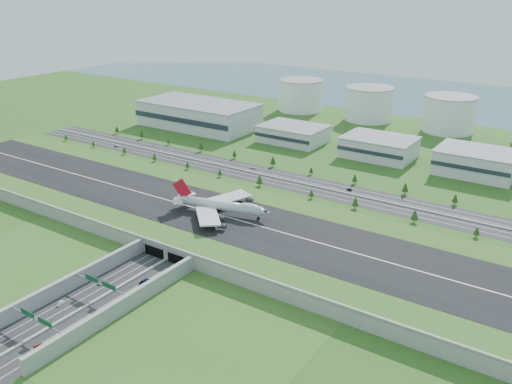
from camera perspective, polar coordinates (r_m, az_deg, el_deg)
The scene contains 23 objects.
ground at distance 334.48m, azimuth -3.60°, elevation -3.76°, with size 1200.00×1200.00×0.00m, color #2A4716.
airfield_deck at distance 332.70m, azimuth -3.63°, elevation -3.12°, with size 520.00×100.00×9.20m.
underpass_road at distance 270.54m, azimuth -16.67°, elevation -10.39°, with size 38.80×120.40×8.00m.
sign_gantry_near at distance 271.06m, azimuth -16.04°, elevation -9.38°, with size 38.70×0.70×9.80m.
sign_gantry_far at distance 254.15m, azimuth -22.10°, elevation -12.44°, with size 38.70×0.70×9.80m.
north_expressway at distance 407.90m, azimuth 4.49°, elevation 0.96°, with size 560.00×36.00×0.12m, color #28282B.
tree_row at distance 397.52m, azimuth 7.51°, elevation 1.01°, with size 500.85×48.72×8.47m.
hangar_west at distance 568.64m, azimuth -6.04°, elevation 8.09°, with size 120.00×60.00×25.00m, color silver.
hangar_mid_a at distance 512.63m, azimuth 3.93°, elevation 6.12°, with size 58.00×42.00×15.00m, color silver.
hangar_mid_b at distance 477.47m, azimuth 12.82°, elevation 4.60°, with size 58.00×42.00×17.00m, color silver.
hangar_mid_c at distance 456.50m, azimuth 22.17°, elevation 2.90°, with size 58.00×42.00×19.00m, color silver.
fuel_tank_a at distance 640.90m, azimuth 4.72°, elevation 10.09°, with size 50.00×50.00×35.00m, color white.
fuel_tank_b at distance 604.99m, azimuth 11.83°, elevation 9.05°, with size 50.00×50.00×35.00m, color white.
fuel_tank_c at distance 579.41m, azimuth 19.66°, elevation 7.73°, with size 50.00×50.00×35.00m, color white.
bay_water at distance 756.40m, azimuth 19.26°, elevation 9.37°, with size 1200.00×260.00×0.06m, color #3E6377.
boeing_747 at distance 331.58m, azimuth -3.71°, elevation -1.41°, with size 63.94×59.78×20.06m.
car_0 at distance 285.57m, azimuth -15.91°, elevation -9.10°, with size 1.83×4.56×1.55m, color #B5B5BA.
car_1 at distance 274.48m, azimuth -19.91°, elevation -10.96°, with size 1.48×4.24×1.40m, color white.
car_2 at distance 281.05m, azimuth -11.64°, elevation -9.18°, with size 2.85×6.18×1.72m, color #0B1C3A.
car_3 at distance 249.16m, azimuth -21.74°, elevation -14.80°, with size 2.26×5.56×1.61m, color maroon.
car_4 at distance 512.63m, azimuth -14.48°, elevation 4.71°, with size 1.73×4.29×1.46m, color #515055.
car_5 at distance 397.47m, azimuth 9.79°, elevation 0.27°, with size 1.55×4.43×1.46m, color black.
car_7 at distance 437.83m, azimuth -0.35°, elevation 2.58°, with size 2.08×5.12×1.48m, color silver.
Camera 1 is at (185.71, -239.45, 141.61)m, focal length 38.00 mm.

